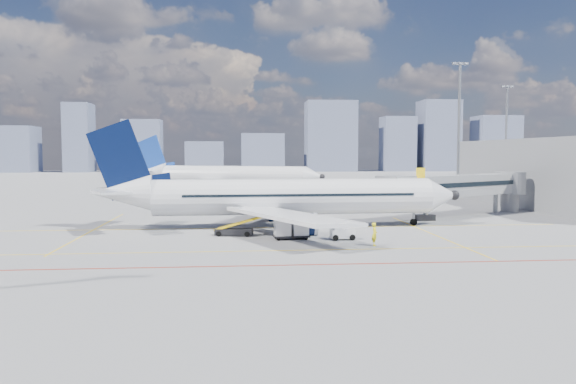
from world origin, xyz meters
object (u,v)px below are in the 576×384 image
(belt_loader, at_px, (235,230))
(second_aircraft, at_px, (225,176))
(cargo_dolly, at_px, (291,229))
(ramp_worker, at_px, (375,234))
(main_aircraft, at_px, (278,198))
(baggage_tug, at_px, (341,232))

(belt_loader, bearing_deg, second_aircraft, 101.97)
(cargo_dolly, relative_size, ramp_worker, 1.70)
(cargo_dolly, distance_m, belt_loader, 5.83)
(second_aircraft, bearing_deg, cargo_dolly, -60.73)
(main_aircraft, xyz_separation_m, belt_loader, (-4.50, -5.59, -2.68))
(main_aircraft, bearing_deg, cargo_dolly, -86.84)
(second_aircraft, xyz_separation_m, ramp_worker, (14.14, -69.66, -2.21))
(main_aircraft, bearing_deg, second_aircraft, 95.33)
(main_aircraft, bearing_deg, belt_loader, -130.20)
(main_aircraft, relative_size, belt_loader, 7.58)
(main_aircraft, bearing_deg, baggage_tug, -61.25)
(belt_loader, relative_size, ramp_worker, 2.61)
(second_aircraft, relative_size, ramp_worker, 19.70)
(baggage_tug, bearing_deg, ramp_worker, -62.36)
(baggage_tug, height_order, ramp_worker, ramp_worker)
(main_aircraft, xyz_separation_m, ramp_worker, (7.43, -12.61, -2.21))
(main_aircraft, height_order, belt_loader, main_aircraft)
(main_aircraft, distance_m, baggage_tug, 10.67)
(main_aircraft, distance_m, cargo_dolly, 8.60)
(baggage_tug, relative_size, cargo_dolly, 0.66)
(main_aircraft, xyz_separation_m, cargo_dolly, (0.66, -8.28, -2.22))
(baggage_tug, xyz_separation_m, cargo_dolly, (-4.55, 0.69, 0.27))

